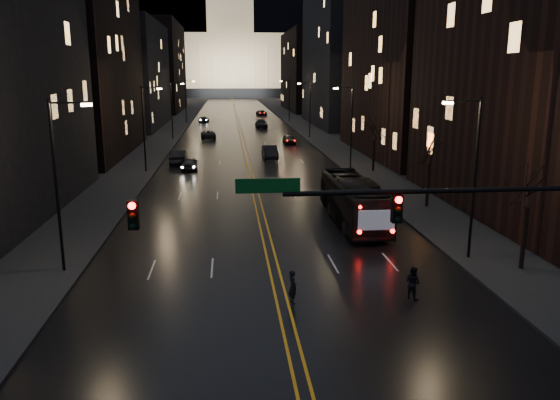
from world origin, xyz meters
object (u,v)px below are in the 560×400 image
object	(u,v)px
oncoming_car_a	(189,163)
pedestrian_b	(413,283)
bus	(353,201)
oncoming_car_b	(178,157)
pedestrian_a	(293,287)
traffic_signal	(462,221)
receding_car_a	(270,152)

from	to	relation	value
oncoming_car_a	pedestrian_b	distance (m)	38.18
bus	oncoming_car_b	xyz separation A→B (m)	(-14.36, 27.23, -0.75)
oncoming_car_b	pedestrian_a	xyz separation A→B (m)	(8.53, -40.54, -0.05)
oncoming_car_b	pedestrian_b	xyz separation A→B (m)	(14.11, -40.54, -0.05)
pedestrian_a	oncoming_car_a	bearing A→B (deg)	-6.00
pedestrian_a	pedestrian_b	bearing A→B (deg)	-106.95
pedestrian_a	bus	bearing A→B (deg)	-40.61
traffic_signal	oncoming_car_a	world-z (taller)	traffic_signal
traffic_signal	bus	distance (m)	18.65
traffic_signal	receding_car_a	xyz separation A→B (m)	(-3.08, 48.61, -4.29)
oncoming_car_a	bus	bearing A→B (deg)	116.32
oncoming_car_a	receding_car_a	size ratio (longest dim) A/B	0.89
oncoming_car_b	pedestrian_a	world-z (taller)	oncoming_car_b
receding_car_a	pedestrian_a	distance (m)	43.67
oncoming_car_a	receding_car_a	distance (m)	12.00
pedestrian_a	receding_car_a	bearing A→B (deg)	-20.04
traffic_signal	pedestrian_a	xyz separation A→B (m)	(-5.44, 5.00, -4.32)
bus	oncoming_car_a	world-z (taller)	bus
traffic_signal	pedestrian_b	xyz separation A→B (m)	(0.14, 5.00, -4.32)
bus	receding_car_a	distance (m)	30.50
bus	pedestrian_a	distance (m)	14.55
traffic_signal	pedestrian_a	world-z (taller)	traffic_signal
pedestrian_b	receding_car_a	bearing A→B (deg)	-30.76
pedestrian_a	pedestrian_b	world-z (taller)	pedestrian_a
oncoming_car_a	oncoming_car_b	world-z (taller)	oncoming_car_b
bus	oncoming_car_b	bearing A→B (deg)	117.59
oncoming_car_b	pedestrian_b	size ratio (longest dim) A/B	3.23
traffic_signal	oncoming_car_b	xyz separation A→B (m)	(-13.97, 45.55, -4.27)
pedestrian_a	traffic_signal	bearing A→B (deg)	-149.56
receding_car_a	pedestrian_b	distance (m)	43.72
receding_car_a	oncoming_car_b	bearing A→B (deg)	-165.16
pedestrian_b	bus	bearing A→B (deg)	-36.06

